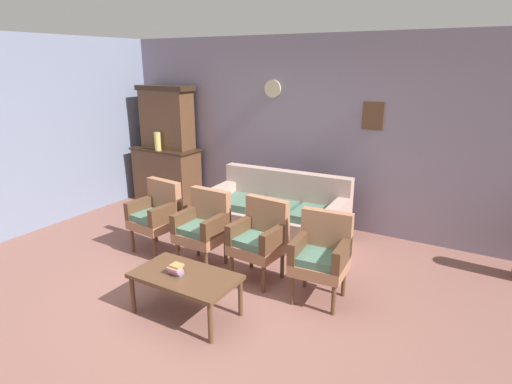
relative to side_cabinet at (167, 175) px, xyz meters
The scene contains 13 objects.
ground_plane 3.37m from the side_cabinet, 42.33° to the right, with size 7.68×7.68×0.00m, color #84564C.
wall_back_with_decor 2.65m from the side_cabinet, ahead, with size 6.40×0.09×2.70m.
wall_left_side 2.53m from the side_cabinet, 108.67° to the right, with size 0.06×5.20×2.70m, color slate.
side_cabinet is the anchor object (origin of this frame).
cabinet_upper_hutch 0.99m from the side_cabinet, 90.00° to the left, with size 0.99×0.38×1.03m.
vase_on_cabinet 0.64m from the side_cabinet, 85.21° to the right, with size 0.10×0.10×0.30m, color #CABA5F.
floral_couch 2.47m from the side_cabinet, 11.67° to the right, with size 1.88×0.89×0.90m.
armchair_by_doorway 2.02m from the side_cabinet, 51.77° to the right, with size 0.56×0.54×0.90m.
armchair_near_couch_end 2.58m from the side_cabinet, 38.71° to the right, with size 0.52×0.49×0.90m.
armchair_near_cabinet 3.17m from the side_cabinet, 29.72° to the right, with size 0.55×0.52×0.90m.
armchair_row_middle 3.85m from the side_cabinet, 24.89° to the right, with size 0.56×0.53×0.90m.
coffee_table 3.57m from the side_cabinet, 45.44° to the right, with size 1.00×0.56×0.42m.
book_stack_on_table 3.54m from the side_cabinet, 46.77° to the right, with size 0.14×0.11×0.10m.
Camera 1 is at (2.40, -3.00, 2.33)m, focal length 29.50 mm.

